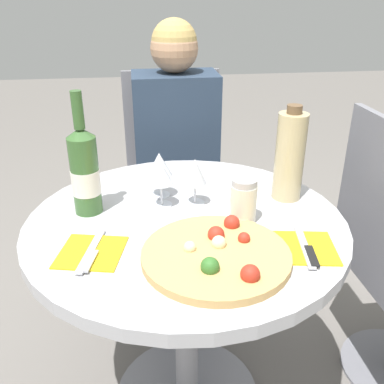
# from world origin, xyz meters

# --- Properties ---
(dining_table) EXTENTS (0.88, 0.88, 0.71)m
(dining_table) POSITION_xyz_m (0.00, 0.00, 0.56)
(dining_table) COLOR gray
(dining_table) RESTS_ON ground_plane
(chair_behind_diner) EXTENTS (0.44, 0.44, 0.96)m
(chair_behind_diner) POSITION_xyz_m (0.04, 0.78, 0.46)
(chair_behind_diner) COLOR slate
(chair_behind_diner) RESTS_ON ground_plane
(seated_diner) EXTENTS (0.35, 0.46, 1.19)m
(seated_diner) POSITION_xyz_m (0.04, 0.63, 0.54)
(seated_diner) COLOR #28384C
(seated_diner) RESTS_ON ground_plane
(pizza_large) EXTENTS (0.35, 0.35, 0.05)m
(pizza_large) POSITION_xyz_m (0.05, -0.20, 0.73)
(pizza_large) COLOR tan
(pizza_large) RESTS_ON dining_table
(wine_bottle) EXTENTS (0.08, 0.08, 0.34)m
(wine_bottle) POSITION_xyz_m (-0.27, 0.08, 0.84)
(wine_bottle) COLOR #38602D
(wine_bottle) RESTS_ON dining_table
(tall_carafe) EXTENTS (0.09, 0.09, 0.28)m
(tall_carafe) POSITION_xyz_m (0.32, 0.09, 0.85)
(tall_carafe) COLOR tan
(tall_carafe) RESTS_ON dining_table
(sugar_shaker) EXTENTS (0.07, 0.07, 0.12)m
(sugar_shaker) POSITION_xyz_m (0.15, -0.03, 0.77)
(sugar_shaker) COLOR silver
(sugar_shaker) RESTS_ON dining_table
(wine_glass_front_left) EXTENTS (0.07, 0.07, 0.14)m
(wine_glass_front_left) POSITION_xyz_m (-0.06, 0.09, 0.81)
(wine_glass_front_left) COLOR silver
(wine_glass_front_left) RESTS_ON dining_table
(wine_glass_front_right) EXTENTS (0.07, 0.07, 0.14)m
(wine_glass_front_right) POSITION_xyz_m (0.04, 0.09, 0.81)
(wine_glass_front_right) COLOR silver
(wine_glass_front_right) RESTS_ON dining_table
(wine_glass_back_left) EXTENTS (0.08, 0.08, 0.14)m
(wine_glass_back_left) POSITION_xyz_m (-0.06, 0.16, 0.81)
(wine_glass_back_left) COLOR silver
(wine_glass_back_left) RESTS_ON dining_table
(place_setting_left) EXTENTS (0.18, 0.19, 0.01)m
(place_setting_left) POSITION_xyz_m (-0.25, -0.14, 0.72)
(place_setting_left) COLOR gold
(place_setting_left) RESTS_ON dining_table
(place_setting_right) EXTENTS (0.17, 0.19, 0.01)m
(place_setting_right) POSITION_xyz_m (0.27, -0.19, 0.72)
(place_setting_right) COLOR gold
(place_setting_right) RESTS_ON dining_table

